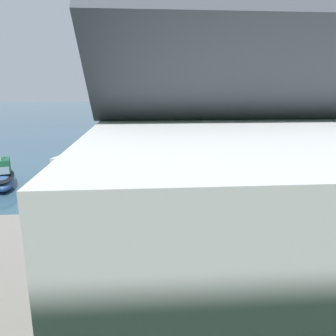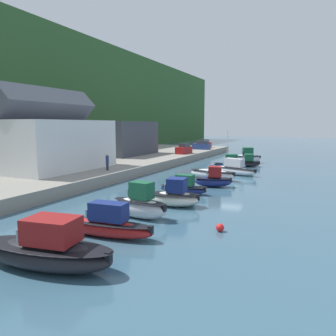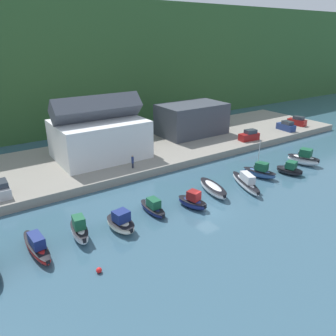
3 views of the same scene
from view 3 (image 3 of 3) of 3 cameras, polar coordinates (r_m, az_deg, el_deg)
name	(u,v)px [view 3 (image 3 of 3)]	position (r m, az deg, el deg)	size (l,w,h in m)	color
ground_plane	(208,211)	(43.20, 6.97, -7.37)	(320.00, 320.00, 0.00)	#385B70
hillside_backdrop	(35,59)	(113.53, -22.16, 17.11)	(240.00, 77.02, 28.99)	#335B2D
quay_promenade	(123,154)	(61.47, -7.78, 2.36)	(101.37, 21.39, 1.30)	gray
harbor_clubhouse	(100,135)	(57.97, -11.83, 5.58)	(15.17, 11.39, 10.82)	white
yacht_club_building	(192,119)	(71.16, 4.19, 8.49)	(14.12, 8.64, 6.51)	#3D424C
moored_boat_1	(37,246)	(37.45, -21.87, -12.54)	(2.15, 7.12, 2.28)	red
moored_boat_2	(79,230)	(38.21, -15.17, -10.42)	(2.18, 4.97, 2.87)	silver
moored_boat_3	(121,223)	(38.88, -8.23, -9.45)	(2.94, 4.80, 2.54)	white
moored_boat_4	(153,208)	(42.11, -2.65, -6.93)	(1.76, 5.17, 2.05)	navy
moored_boat_5	(193,201)	(43.37, 4.29, -5.83)	(2.99, 4.69, 2.40)	navy
moored_boat_6	(213,189)	(47.56, 7.85, -3.58)	(3.33, 6.94, 1.34)	silver
moored_boat_7	(246,183)	(50.06, 13.41, -2.48)	(4.23, 8.22, 2.37)	white
moored_boat_8	(260,172)	(54.35, 15.68, -0.64)	(3.61, 5.70, 6.26)	#33568E
moored_boat_9	(290,169)	(57.20, 20.42, -0.24)	(3.44, 4.69, 2.20)	black
moored_boat_10	(304,159)	(62.25, 22.53, 1.51)	(4.09, 5.93, 2.92)	white
parked_car_0	(286,126)	(79.04, 19.89, 6.86)	(2.11, 4.32, 2.16)	navy
parked_car_1	(249,136)	(69.08, 13.96, 5.48)	(4.38, 2.27, 2.16)	maroon
parked_car_2	(2,189)	(48.81, -26.97, -3.27)	(1.84, 4.22, 2.16)	#B7B7BC
parked_car_3	(297,121)	(84.68, 21.57, 7.57)	(2.40, 4.42, 2.16)	maroon
person_on_quay	(133,162)	(52.76, -6.18, 1.13)	(0.40, 0.40, 2.14)	#232838
mooring_buoy_0	(99,270)	(33.41, -11.93, -17.02)	(0.56, 0.56, 0.56)	red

